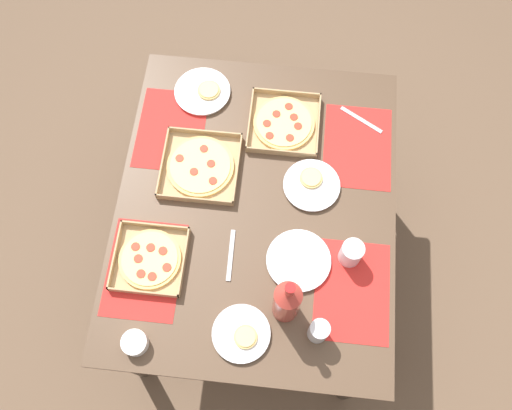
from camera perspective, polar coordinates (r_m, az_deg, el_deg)
ground_plane at (r=2.66m, az=0.00°, el=-5.95°), size 6.00×6.00×0.00m
dining_table at (r=2.07m, az=0.00°, el=-1.15°), size 1.27×1.03×0.73m
placemat_near_left at (r=1.90m, az=10.27°, el=-9.04°), size 0.36×0.26×0.00m
placemat_near_right at (r=2.11m, az=10.84°, el=6.19°), size 0.36×0.26×0.00m
placemat_far_left at (r=1.93m, az=-11.88°, el=-6.75°), size 0.36×0.26×0.00m
placemat_far_right at (r=2.14m, az=-9.09°, el=8.04°), size 0.36×0.26×0.00m
pizza_box_corner_right at (r=1.92m, az=-11.32°, el=-5.71°), size 0.25×0.25×0.04m
pizza_box_corner_left at (r=2.11m, az=3.01°, el=8.76°), size 0.28×0.28×0.04m
pizza_box_edge_far at (r=2.03m, az=-5.99°, el=4.16°), size 0.29×0.29×0.04m
plate_near_right at (r=1.84m, az=-1.69°, el=-13.66°), size 0.20×0.20×0.03m
plate_middle at (r=2.00m, az=5.98°, el=2.19°), size 0.21×0.21×0.03m
plate_near_left at (r=2.20m, az=-5.70°, el=12.02°), size 0.23×0.23×0.03m
plate_far_left at (r=1.90m, az=4.58°, el=-5.97°), size 0.23×0.23×0.02m
soda_bottle at (r=1.73m, az=3.33°, el=-10.28°), size 0.09×0.09×0.32m
cup_red at (r=1.80m, az=6.73°, el=-13.30°), size 0.07×0.07×0.11m
cup_dark at (r=1.88m, az=10.18°, el=-5.09°), size 0.08×0.08×0.11m
condiment_bowl at (r=1.86m, az=-12.88°, el=-14.23°), size 0.09×0.09×0.05m
fork_by_near_right at (r=2.17m, az=11.24°, el=8.95°), size 0.11×0.17×0.00m
fork_by_near_left at (r=1.90m, az=-2.73°, el=-5.39°), size 0.19×0.02×0.00m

